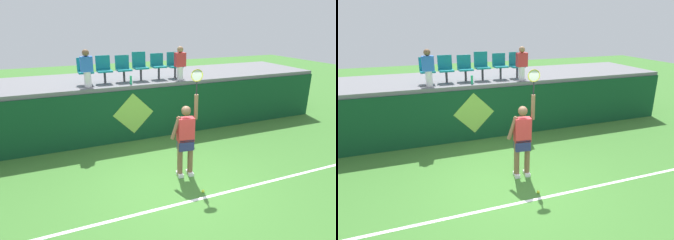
{
  "view_description": "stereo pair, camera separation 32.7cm",
  "coord_description": "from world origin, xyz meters",
  "views": [
    {
      "loc": [
        -2.54,
        -5.43,
        3.61
      ],
      "look_at": [
        0.14,
        1.04,
        1.21
      ],
      "focal_mm": 31.63,
      "sensor_mm": 36.0,
      "label": 1
    },
    {
      "loc": [
        -2.24,
        -5.55,
        3.61
      ],
      "look_at": [
        0.14,
        1.04,
        1.21
      ],
      "focal_mm": 31.63,
      "sensor_mm": 36.0,
      "label": 2
    }
  ],
  "objects": [
    {
      "name": "ground_plane",
      "position": [
        0.0,
        0.0,
        0.0
      ],
      "size": [
        40.0,
        40.0,
        0.0
      ],
      "primitive_type": "plane",
      "color": "#3D752D"
    },
    {
      "name": "court_back_wall",
      "position": [
        0.0,
        2.97,
        0.81
      ],
      "size": [
        13.76,
        0.2,
        1.61
      ],
      "primitive_type": "cube",
      "color": "#0F4223",
      "rests_on": "ground_plane"
    },
    {
      "name": "spectator_platform",
      "position": [
        0.0,
        4.35,
        1.67
      ],
      "size": [
        13.76,
        2.85,
        0.12
      ],
      "primitive_type": "cube",
      "color": "slate",
      "rests_on": "court_back_wall"
    },
    {
      "name": "court_baseline_stripe",
      "position": [
        0.0,
        -0.72,
        0.0
      ],
      "size": [
        12.39,
        0.08,
        0.01
      ],
      "primitive_type": "cube",
      "color": "white",
      "rests_on": "ground_plane"
    },
    {
      "name": "tennis_player",
      "position": [
        0.29,
        0.32,
        0.99
      ],
      "size": [
        0.75,
        0.3,
        2.57
      ],
      "color": "white",
      "rests_on": "ground_plane"
    },
    {
      "name": "tennis_ball",
      "position": [
        0.32,
        -0.53,
        0.03
      ],
      "size": [
        0.07,
        0.07,
        0.07
      ],
      "primitive_type": "sphere",
      "color": "#D1E533",
      "rests_on": "ground_plane"
    },
    {
      "name": "water_bottle",
      "position": [
        -0.2,
        3.15,
        1.86
      ],
      "size": [
        0.07,
        0.07,
        0.26
      ],
      "primitive_type": "cylinder",
      "color": "#26B272",
      "rests_on": "spectator_platform"
    },
    {
      "name": "stadium_chair_0",
      "position": [
        -1.44,
        3.68,
        2.17
      ],
      "size": [
        0.44,
        0.42,
        0.79
      ],
      "color": "#38383D",
      "rests_on": "spectator_platform"
    },
    {
      "name": "stadium_chair_1",
      "position": [
        -0.88,
        3.68,
        2.19
      ],
      "size": [
        0.44,
        0.42,
        0.82
      ],
      "color": "#38383D",
      "rests_on": "spectator_platform"
    },
    {
      "name": "stadium_chair_2",
      "position": [
        -0.28,
        3.68,
        2.18
      ],
      "size": [
        0.44,
        0.42,
        0.81
      ],
      "color": "#38383D",
      "rests_on": "spectator_platform"
    },
    {
      "name": "stadium_chair_3",
      "position": [
        0.27,
        3.69,
        2.22
      ],
      "size": [
        0.44,
        0.42,
        0.89
      ],
      "color": "#38383D",
      "rests_on": "spectator_platform"
    },
    {
      "name": "stadium_chair_4",
      "position": [
        0.88,
        3.68,
        2.2
      ],
      "size": [
        0.44,
        0.42,
        0.82
      ],
      "color": "#38383D",
      "rests_on": "spectator_platform"
    },
    {
      "name": "stadium_chair_5",
      "position": [
        1.47,
        3.68,
        2.19
      ],
      "size": [
        0.44,
        0.42,
        0.83
      ],
      "color": "#38383D",
      "rests_on": "spectator_platform"
    },
    {
      "name": "spectator_0",
      "position": [
        1.47,
        3.22,
        2.29
      ],
      "size": [
        0.34,
        0.2,
        1.07
      ],
      "color": "white",
      "rests_on": "spectator_platform"
    },
    {
      "name": "spectator_1",
      "position": [
        -1.44,
        3.28,
        2.3
      ],
      "size": [
        0.34,
        0.2,
        1.07
      ],
      "color": "white",
      "rests_on": "spectator_platform"
    },
    {
      "name": "wall_signage_mount",
      "position": [
        -0.23,
        2.87,
        0.0
      ],
      "size": [
        1.27,
        0.01,
        1.52
      ],
      "color": "#0F4223",
      "rests_on": "ground_plane"
    }
  ]
}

